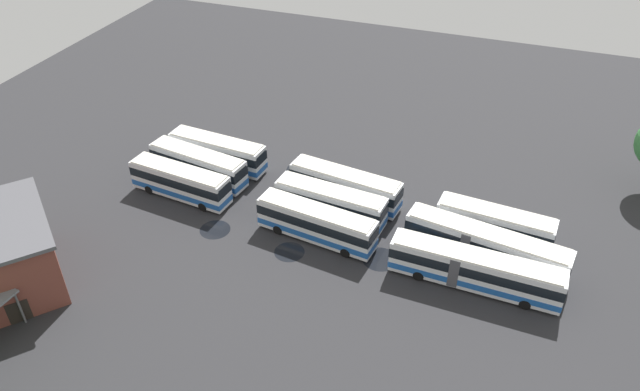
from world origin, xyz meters
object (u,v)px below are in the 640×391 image
(bus_row0_slot2, at_px, (218,152))
(bus_row2_slot1, at_px, (485,246))
(bus_row2_slot0, at_px, (474,270))
(bus_row1_slot0, at_px, (317,223))
(bus_row0_slot0, at_px, (180,182))
(bus_row0_slot1, at_px, (198,165))
(bus_row2_slot2, at_px, (495,225))
(depot_building, at_px, (2,254))
(bus_row1_slot2, at_px, (345,186))
(bus_row1_slot1, at_px, (331,203))

(bus_row0_slot2, distance_m, bus_row2_slot1, 31.69)
(bus_row0_slot2, relative_size, bus_row2_slot0, 0.77)
(bus_row2_slot0, distance_m, bus_row2_slot1, 3.65)
(bus_row1_slot0, xyz_separation_m, bus_row2_slot0, (15.40, -1.33, 0.00))
(bus_row0_slot0, xyz_separation_m, bus_row2_slot1, (31.93, 0.69, 0.00))
(bus_row0_slot1, height_order, bus_row2_slot0, same)
(bus_row0_slot0, xyz_separation_m, bus_row1_slot0, (16.10, -1.60, 0.00))
(bus_row2_slot1, distance_m, bus_row2_slot2, 3.45)
(bus_row0_slot0, relative_size, bus_row0_slot2, 0.99)
(depot_building, bearing_deg, bus_row0_slot1, 69.54)
(bus_row0_slot0, height_order, bus_row2_slot1, same)
(bus_row1_slot2, relative_size, depot_building, 0.87)
(bus_row0_slot2, relative_size, bus_row1_slot1, 1.00)
(bus_row0_slot0, distance_m, bus_row0_slot1, 3.59)
(bus_row2_slot1, bearing_deg, bus_row0_slot2, 168.91)
(depot_building, bearing_deg, bus_row1_slot2, 42.56)
(bus_row2_slot0, bearing_deg, bus_row2_slot1, 83.14)
(bus_row1_slot2, bearing_deg, bus_row2_slot0, -29.26)
(bus_row1_slot1, bearing_deg, bus_row1_slot0, -92.88)
(bus_row0_slot2, distance_m, bus_row2_slot0, 32.16)
(bus_row1_slot1, height_order, depot_building, depot_building)
(bus_row1_slot1, relative_size, bus_row2_slot2, 1.04)
(bus_row1_slot1, relative_size, bus_row1_slot2, 0.95)
(bus_row0_slot2, bearing_deg, bus_row0_slot0, -97.02)
(bus_row0_slot2, bearing_deg, bus_row1_slot2, -5.16)
(bus_row1_slot2, xyz_separation_m, depot_building, (-24.24, -22.26, 1.49))
(bus_row2_slot1, distance_m, depot_building, 43.22)
(bus_row0_slot2, height_order, bus_row1_slot1, same)
(bus_row1_slot1, height_order, bus_row2_slot2, same)
(bus_row0_slot2, height_order, bus_row2_slot0, same)
(bus_row1_slot0, xyz_separation_m, bus_row1_slot2, (0.63, 6.95, 0.00))
(bus_row0_slot0, relative_size, bus_row1_slot2, 0.94)
(bus_row0_slot1, relative_size, bus_row1_slot1, 1.01)
(bus_row0_slot2, bearing_deg, bus_row1_slot1, -17.33)
(bus_row2_slot0, height_order, bus_row2_slot1, same)
(bus_row0_slot0, distance_m, bus_row0_slot2, 6.83)
(bus_row2_slot1, xyz_separation_m, bus_row2_slot2, (0.43, 3.43, -0.00))
(bus_row1_slot0, relative_size, bus_row1_slot1, 1.05)
(bus_row0_slot1, distance_m, bus_row0_slot2, 3.27)
(bus_row0_slot1, xyz_separation_m, bus_row0_slot2, (0.70, 3.20, -0.00))
(bus_row0_slot0, relative_size, bus_row0_slot1, 0.98)
(bus_row1_slot0, height_order, bus_row1_slot1, same)
(bus_row0_slot1, relative_size, bus_row1_slot2, 0.96)
(bus_row0_slot0, height_order, bus_row2_slot0, same)
(bus_row0_slot0, bearing_deg, bus_row0_slot1, 87.87)
(bus_row2_slot0, height_order, depot_building, depot_building)
(bus_row1_slot2, distance_m, bus_row2_slot1, 15.91)
(bus_row1_slot2, bearing_deg, bus_row0_slot1, -173.94)
(bus_row1_slot0, bearing_deg, bus_row0_slot2, 151.22)
(bus_row2_slot0, xyz_separation_m, depot_building, (-39.01, -13.98, 1.48))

